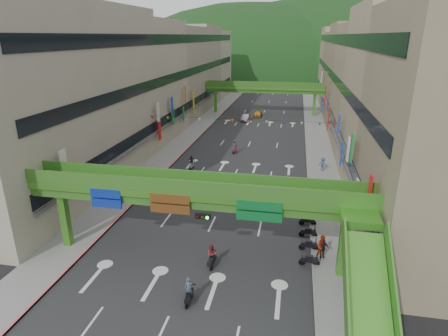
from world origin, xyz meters
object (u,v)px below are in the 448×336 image
at_px(scooter_rider_near, 189,292).
at_px(overpass_near, 204,204).
at_px(car_silver, 246,118).
at_px(car_yellow, 258,114).
at_px(pedestrian_red, 322,248).
at_px(scooter_rider_mid, 212,256).

bearing_deg(scooter_rider_near, overpass_near, 89.76).
bearing_deg(car_silver, overpass_near, -84.06).
relative_size(car_yellow, pedestrian_red, 1.99).
bearing_deg(car_silver, scooter_rider_near, -84.41).
height_order(scooter_rider_near, scooter_rider_mid, scooter_rider_near).
xyz_separation_m(scooter_rider_near, scooter_rider_mid, (0.57, 4.34, 0.05)).
bearing_deg(scooter_rider_near, scooter_rider_mid, 82.47).
height_order(overpass_near, scooter_rider_mid, overpass_near).
bearing_deg(scooter_rider_near, pedestrian_red, 38.22).
distance_m(overpass_near, car_yellow, 56.91).
height_order(overpass_near, scooter_rider_near, overpass_near).
relative_size(scooter_rider_near, scooter_rider_mid, 1.04).
bearing_deg(overpass_near, scooter_rider_mid, -4.47).
bearing_deg(car_silver, car_yellow, 67.67).
distance_m(scooter_rider_near, scooter_rider_mid, 4.37).
xyz_separation_m(car_yellow, pedestrian_red, (10.72, -54.08, 0.30)).
bearing_deg(scooter_rider_mid, scooter_rider_near, -97.53).
height_order(overpass_near, pedestrian_red, overpass_near).
xyz_separation_m(overpass_near, car_silver, (-3.92, 52.07, -4.54)).
bearing_deg(scooter_rider_mid, car_yellow, 92.43).
xyz_separation_m(overpass_near, scooter_rider_near, (-0.02, -4.38, -4.33)).
relative_size(scooter_rider_mid, car_yellow, 0.49).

